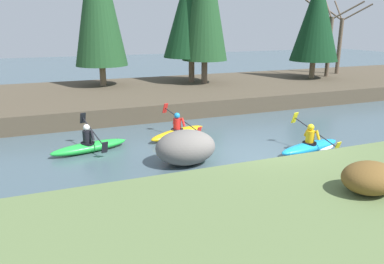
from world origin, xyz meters
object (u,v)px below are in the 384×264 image
Objects in this scene: kayaker_trailing at (90,146)px; kayaker_lead at (312,146)px; boulder_midstream at (186,147)px; kayaker_middle at (179,132)px.

kayaker_lead is at bearing -35.15° from kayaker_trailing.
kayaker_lead is at bearing -6.11° from boulder_midstream.
kayaker_lead is 7.80m from kayaker_trailing.
kayaker_middle is at bearing 128.12° from kayaker_lead.
kayaker_lead reaches higher than boulder_midstream.
kayaker_middle is 3.50m from kayaker_trailing.
kayaker_lead is 1.00× the size of kayaker_trailing.
boulder_midstream is at bearing 163.05° from kayaker_lead.
kayaker_trailing is (-3.47, -0.49, 0.00)m from kayaker_middle.
boulder_midstream is at bearing -54.84° from kayaker_trailing.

